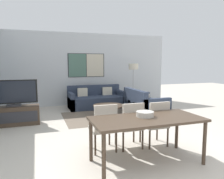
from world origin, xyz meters
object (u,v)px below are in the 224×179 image
(sofa_side, at_px, (144,105))
(dining_chair_left, at_px, (104,125))
(sofa_main, at_px, (96,100))
(dining_chair_centre, at_px, (131,123))
(fruit_bowl, at_px, (145,114))
(floor_lamp, at_px, (133,70))
(television, at_px, (13,93))
(dining_table, at_px, (147,122))
(tv_console, at_px, (15,116))
(coffee_table, at_px, (108,108))
(dining_chair_right, at_px, (156,121))

(sofa_side, relative_size, dining_chair_left, 1.64)
(sofa_main, relative_size, sofa_side, 1.36)
(sofa_side, bearing_deg, dining_chair_centre, 147.73)
(dining_chair_centre, distance_m, fruit_bowl, 0.63)
(sofa_main, bearing_deg, floor_lamp, -4.90)
(television, xyz_separation_m, dining_table, (2.26, -3.11, -0.17))
(fruit_bowl, xyz_separation_m, floor_lamp, (1.85, 4.48, 0.58))
(television, xyz_separation_m, sofa_side, (3.86, 0.08, -0.59))
(television, distance_m, sofa_main, 3.15)
(tv_console, height_order, coffee_table, tv_console)
(sofa_main, xyz_separation_m, dining_chair_right, (0.13, -4.10, 0.23))
(television, xyz_separation_m, fruit_bowl, (2.27, -3.02, -0.05))
(sofa_side, distance_m, dining_chair_left, 3.31)
(tv_console, bearing_deg, dining_chair_centre, -47.50)
(tv_console, relative_size, dining_chair_left, 1.39)
(sofa_main, distance_m, dining_chair_right, 4.11)
(coffee_table, bearing_deg, fruit_bowl, -97.14)
(television, distance_m, floor_lamp, 4.40)
(tv_console, xyz_separation_m, television, (0.00, 0.00, 0.60))
(coffee_table, relative_size, dining_chair_left, 1.05)
(sofa_main, height_order, coffee_table, sofa_main)
(tv_console, bearing_deg, floor_lamp, 19.56)
(dining_chair_left, height_order, floor_lamp, floor_lamp)
(dining_chair_right, bearing_deg, dining_chair_left, 176.00)
(dining_table, relative_size, dining_chair_left, 2.01)
(tv_console, bearing_deg, sofa_main, 30.87)
(television, distance_m, dining_table, 3.85)
(television, height_order, sofa_main, television)
(dining_table, bearing_deg, dining_chair_centre, 90.00)
(tv_console, xyz_separation_m, dining_chair_left, (1.73, -2.44, 0.24))
(dining_table, xyz_separation_m, dining_chair_right, (0.53, 0.60, -0.19))
(television, height_order, dining_chair_left, television)
(floor_lamp, bearing_deg, dining_chair_left, -121.49)
(sofa_main, bearing_deg, tv_console, -149.13)
(coffee_table, bearing_deg, floor_lamp, 42.76)
(sofa_main, bearing_deg, dining_table, -94.88)
(dining_chair_left, distance_m, dining_chair_centre, 0.53)
(television, bearing_deg, fruit_bowl, -53.07)
(tv_console, xyz_separation_m, fruit_bowl, (2.27, -3.02, 0.55))
(dining_chair_left, relative_size, dining_chair_right, 1.00)
(dining_table, xyz_separation_m, floor_lamp, (1.86, 4.57, 0.70))
(tv_console, bearing_deg, dining_chair_left, -54.62)
(fruit_bowl, bearing_deg, dining_chair_centre, 90.98)
(sofa_side, height_order, floor_lamp, floor_lamp)
(fruit_bowl, distance_m, floor_lamp, 4.88)
(television, height_order, dining_table, television)
(dining_chair_centre, bearing_deg, dining_table, -90.00)
(sofa_side, distance_m, dining_chair_right, 2.81)
(sofa_main, relative_size, dining_chair_right, 2.23)
(television, bearing_deg, floor_lamp, 19.55)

